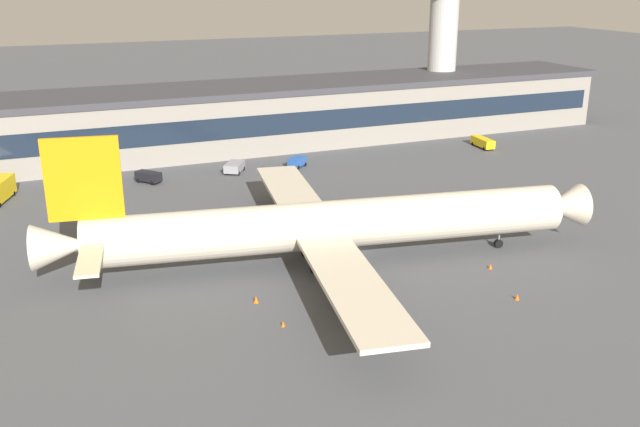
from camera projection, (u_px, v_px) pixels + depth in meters
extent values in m
plane|color=#4C4F54|center=(351.00, 252.00, 88.26)|extent=(600.00, 600.00, 0.00)
cube|color=gray|center=(221.00, 121.00, 138.56)|extent=(167.45, 19.71, 11.05)
cube|color=#38383D|center=(220.00, 90.00, 136.58)|extent=(170.80, 20.11, 1.20)
cube|color=#192333|center=(235.00, 128.00, 129.75)|extent=(164.10, 0.16, 3.98)
cylinder|color=beige|center=(333.00, 224.00, 83.47)|extent=(57.32, 15.39, 5.70)
cone|color=beige|center=(563.00, 206.00, 89.98)|extent=(5.98, 6.21, 5.41)
cone|color=beige|center=(62.00, 246.00, 76.89)|extent=(7.05, 6.12, 5.13)
cube|color=orange|center=(83.00, 179.00, 75.14)|extent=(7.94, 1.86, 9.11)
cube|color=beige|center=(98.00, 218.00, 83.14)|extent=(4.12, 10.51, 0.30)
cube|color=beige|center=(90.00, 257.00, 71.60)|extent=(4.12, 10.51, 0.30)
cube|color=beige|center=(292.00, 192.00, 97.70)|extent=(10.31, 26.38, 0.50)
cube|color=beige|center=(353.00, 284.00, 68.74)|extent=(10.31, 26.38, 0.50)
cylinder|color=#99999E|center=(304.00, 214.00, 95.00)|extent=(5.17, 3.89, 3.13)
cylinder|color=#99999E|center=(352.00, 286.00, 73.15)|extent=(5.17, 3.89, 3.13)
cylinder|color=black|center=(498.00, 243.00, 89.55)|extent=(1.17, 0.68, 1.10)
cylinder|color=slate|center=(499.00, 234.00, 89.13)|extent=(0.24, 0.24, 2.05)
cylinder|color=black|center=(305.00, 253.00, 86.63)|extent=(1.17, 0.68, 1.10)
cylinder|color=slate|center=(305.00, 243.00, 86.20)|extent=(0.24, 0.24, 2.05)
cylinder|color=black|center=(314.00, 269.00, 81.90)|extent=(1.17, 0.68, 1.10)
cylinder|color=slate|center=(314.00, 258.00, 81.48)|extent=(0.24, 0.24, 2.05)
cylinder|color=#B7B7B2|center=(442.00, 59.00, 158.44)|extent=(6.34, 6.34, 29.58)
cylinder|color=black|center=(14.00, 193.00, 110.49)|extent=(0.52, 0.76, 0.70)
cube|color=gray|center=(234.00, 167.00, 123.13)|extent=(4.75, 5.45, 1.40)
cube|color=black|center=(232.00, 167.00, 121.80)|extent=(2.92, 2.69, 0.35)
cylinder|color=black|center=(239.00, 173.00, 121.61)|extent=(0.63, 0.75, 0.70)
cylinder|color=black|center=(225.00, 173.00, 121.96)|extent=(0.63, 0.75, 0.70)
cylinder|color=black|center=(244.00, 168.00, 124.75)|extent=(0.63, 0.75, 0.70)
cylinder|color=black|center=(231.00, 168.00, 125.10)|extent=(0.63, 0.75, 0.70)
cube|color=black|center=(148.00, 176.00, 117.09)|extent=(4.21, 4.63, 1.50)
cube|color=black|center=(143.00, 174.00, 117.55)|extent=(2.33, 2.29, 0.38)
cylinder|color=black|center=(138.00, 181.00, 117.33)|extent=(0.67, 0.74, 0.70)
cylinder|color=black|center=(145.00, 178.00, 118.75)|extent=(0.67, 0.74, 0.70)
cylinder|color=black|center=(152.00, 183.00, 115.92)|extent=(0.67, 0.74, 0.70)
cylinder|color=black|center=(159.00, 181.00, 117.34)|extent=(0.67, 0.74, 0.70)
cube|color=#2651A5|center=(297.00, 161.00, 126.44)|extent=(4.06, 3.81, 1.50)
cube|color=black|center=(294.00, 161.00, 125.52)|extent=(2.13, 2.22, 0.38)
cylinder|color=black|center=(298.00, 168.00, 125.23)|extent=(0.73, 0.67, 0.70)
cylinder|color=black|center=(289.00, 166.00, 126.04)|extent=(0.73, 0.67, 0.70)
cylinder|color=black|center=(305.00, 164.00, 127.32)|extent=(0.73, 0.67, 0.70)
cylinder|color=black|center=(296.00, 163.00, 128.13)|extent=(0.73, 0.67, 0.70)
cube|color=white|center=(77.00, 191.00, 108.20)|extent=(5.43, 4.97, 2.20)
cube|color=black|center=(69.00, 187.00, 108.43)|extent=(2.69, 2.72, 0.55)
cylinder|color=black|center=(64.00, 198.00, 108.12)|extent=(0.73, 0.67, 0.70)
cylinder|color=black|center=(72.00, 195.00, 109.93)|extent=(0.73, 0.67, 0.70)
cylinder|color=black|center=(85.00, 200.00, 107.19)|extent=(0.73, 0.67, 0.70)
cylinder|color=black|center=(92.00, 196.00, 108.99)|extent=(0.73, 0.67, 0.70)
cube|color=yellow|center=(483.00, 142.00, 140.64)|extent=(2.61, 6.56, 1.60)
cube|color=black|center=(487.00, 142.00, 138.95)|extent=(2.05, 2.41, 0.40)
cylinder|color=black|center=(492.00, 148.00, 139.14)|extent=(0.37, 0.73, 0.70)
cylinder|color=black|center=(484.00, 149.00, 138.63)|extent=(0.37, 0.73, 0.70)
cylinder|color=black|center=(481.00, 143.00, 143.18)|extent=(0.37, 0.73, 0.70)
cylinder|color=black|center=(473.00, 144.00, 142.67)|extent=(0.37, 0.73, 0.70)
cone|color=#F2590C|center=(517.00, 297.00, 75.30)|extent=(0.51, 0.51, 0.64)
cone|color=#F2590C|center=(490.00, 266.00, 83.18)|extent=(0.49, 0.49, 0.62)
cone|color=#F2590C|center=(283.00, 324.00, 69.60)|extent=(0.44, 0.44, 0.56)
cone|color=#F2590C|center=(256.00, 299.00, 74.59)|extent=(0.59, 0.59, 0.74)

